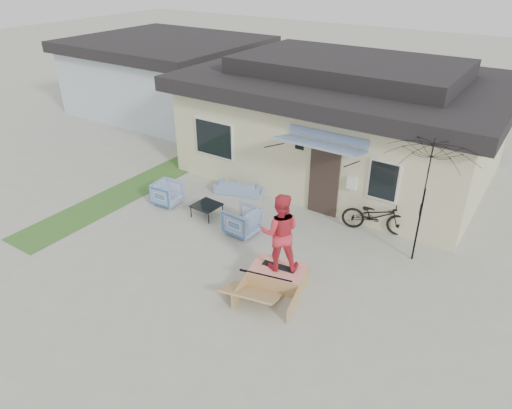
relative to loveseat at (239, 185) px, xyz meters
The scene contains 13 objects.
ground 4.60m from the loveseat, 64.66° to the right, with size 90.00×90.00×0.00m, color #A1A293.
grass_strip 3.90m from the loveseat, 146.45° to the right, with size 1.40×8.00×0.01m, color #356428.
house 4.61m from the loveseat, 62.95° to the left, with size 10.80×8.49×4.10m.
neighbor_house 10.45m from the loveseat, 145.56° to the left, with size 8.60×7.60×3.50m.
loveseat is the anchor object (origin of this frame).
armchair_left 2.39m from the loveseat, 127.86° to the right, with size 0.81×0.76×0.83m, color #2A5798.
armchair_right 2.55m from the loveseat, 52.14° to the right, with size 0.86×0.81×0.89m, color #2A5798.
coffee_table 1.81m from the loveseat, 87.69° to the right, with size 0.77×0.77×0.38m, color black.
bicycle 4.74m from the loveseat, ahead, with size 0.68×1.95×1.25m, color black.
patio_umbrella 6.28m from the loveseat, ahead, with size 2.74×2.62×2.20m.
skate_ramp 5.00m from the loveseat, 43.31° to the right, with size 1.32×1.77×0.44m, color tan, non-canonical shape.
skateboard 4.97m from the loveseat, 43.02° to the right, with size 0.85×0.21×0.05m, color black.
skater 5.10m from the loveseat, 43.02° to the right, with size 0.96×0.74×1.97m, color #D4303E.
Camera 1 is at (6.35, -7.27, 7.23)m, focal length 32.74 mm.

